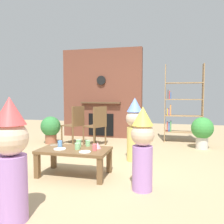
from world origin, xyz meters
TOP-DOWN VIEW (x-y plane):
  - ground_plane at (0.00, 0.00)m, footprint 12.00×12.00m
  - brick_fireplace_feature at (-0.69, 2.60)m, footprint 2.20×0.28m
  - bookshelf at (1.38, 2.40)m, footprint 0.90×0.28m
  - coffee_table at (-0.19, -0.48)m, footprint 1.01×0.56m
  - paper_cup_near_left at (0.13, -0.50)m, footprint 0.06×0.06m
  - paper_cup_near_right at (-0.18, -0.34)m, footprint 0.08×0.08m
  - paper_cup_center at (-0.45, -0.41)m, footprint 0.07×0.07m
  - paper_cup_far_left at (-0.13, -0.50)m, footprint 0.07×0.07m
  - paper_cup_far_right at (-0.06, -0.26)m, footprint 0.07×0.07m
  - paper_plate_front at (-0.38, -0.56)m, footprint 0.17×0.17m
  - paper_plate_rear at (0.03, -0.63)m, footprint 0.16×0.16m
  - birthday_cake_slice at (0.13, -0.37)m, footprint 0.10×0.10m
  - table_fork at (-0.57, -0.33)m, footprint 0.14×0.08m
  - child_with_cone_hat at (-0.25, -1.77)m, footprint 0.32×0.32m
  - child_in_pink at (0.83, -0.77)m, footprint 0.28×0.28m
  - child_by_the_chairs at (0.54, 0.48)m, footprint 0.31×0.31m
  - dining_chair_left at (-1.02, 1.52)m, footprint 0.51×0.51m
  - dining_chair_middle at (-0.47, 1.48)m, footprint 0.54×0.54m
  - potted_plant_tall at (1.81, 1.74)m, footprint 0.47×0.47m
  - potted_plant_short at (-1.62, 1.44)m, footprint 0.47×0.47m

SIDE VIEW (x-z plane):
  - ground_plane at x=0.00m, z-range 0.00..0.00m
  - coffee_table at x=-0.19m, z-range 0.13..0.52m
  - potted_plant_short at x=-1.62m, z-range 0.05..0.70m
  - table_fork at x=-0.57m, z-range 0.39..0.39m
  - paper_plate_front at x=-0.38m, z-range 0.39..0.40m
  - paper_plate_rear at x=0.03m, z-range 0.39..0.40m
  - potted_plant_tall at x=1.81m, z-range 0.06..0.75m
  - paper_cup_far_right at x=-0.06m, z-range 0.39..0.48m
  - birthday_cake_slice at x=0.13m, z-range 0.39..0.48m
  - paper_cup_center at x=-0.45m, z-range 0.39..0.48m
  - paper_cup_far_left at x=-0.13m, z-range 0.39..0.48m
  - paper_cup_near_left at x=0.13m, z-range 0.39..0.48m
  - paper_cup_near_right at x=-0.18m, z-range 0.39..0.50m
  - dining_chair_left at x=-1.02m, z-range 0.06..0.96m
  - dining_chair_middle at x=-0.47m, z-range 0.06..0.96m
  - child_in_pink at x=0.83m, z-range 0.03..1.05m
  - child_by_the_chairs at x=0.54m, z-range 0.03..1.15m
  - child_with_cone_hat at x=-0.25m, z-range 0.03..1.18m
  - bookshelf at x=1.38m, z-range -0.08..1.82m
  - brick_fireplace_feature at x=-0.69m, z-range -0.01..2.39m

